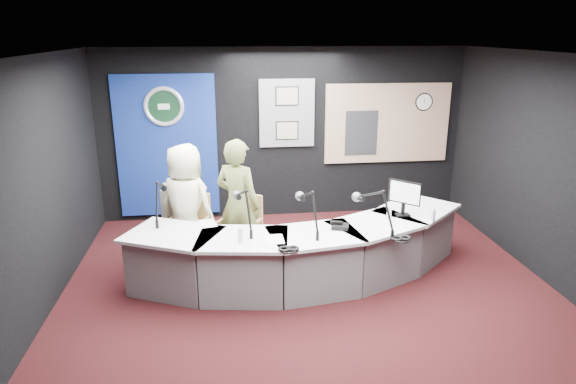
{
  "coord_description": "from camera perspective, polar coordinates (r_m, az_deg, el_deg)",
  "views": [
    {
      "loc": [
        -0.96,
        -5.31,
        3.06
      ],
      "look_at": [
        -0.2,
        0.8,
        1.1
      ],
      "focal_mm": 32.0,
      "sensor_mm": 36.0,
      "label": 1
    }
  ],
  "objects": [
    {
      "name": "ground",
      "position": [
        6.2,
        2.8,
        -11.93
      ],
      "size": [
        6.0,
        6.0,
        0.0
      ],
      "primitive_type": "plane",
      "color": "black",
      "rests_on": "ground"
    },
    {
      "name": "ceiling",
      "position": [
        5.4,
        3.26,
        14.87
      ],
      "size": [
        6.0,
        6.0,
        0.02
      ],
      "primitive_type": "cube",
      "color": "silver",
      "rests_on": "ground"
    },
    {
      "name": "wall_back",
      "position": [
        8.53,
        -0.48,
        6.44
      ],
      "size": [
        6.0,
        0.02,
        2.8
      ],
      "primitive_type": "cube",
      "color": "black",
      "rests_on": "ground"
    },
    {
      "name": "wall_front",
      "position": [
        3.0,
        13.36,
        -16.49
      ],
      "size": [
        6.0,
        0.02,
        2.8
      ],
      "primitive_type": "cube",
      "color": "black",
      "rests_on": "ground"
    },
    {
      "name": "wall_left",
      "position": [
        5.93,
        -26.89,
        -0.58
      ],
      "size": [
        0.02,
        6.0,
        2.8
      ],
      "primitive_type": "cube",
      "color": "black",
      "rests_on": "ground"
    },
    {
      "name": "wall_right",
      "position": [
        6.83,
        28.67,
        1.38
      ],
      "size": [
        0.02,
        6.0,
        2.8
      ],
      "primitive_type": "cube",
      "color": "black",
      "rests_on": "ground"
    },
    {
      "name": "broadcast_desk",
      "position": [
        6.51,
        1.59,
        -6.71
      ],
      "size": [
        4.5,
        1.9,
        0.75
      ],
      "primitive_type": null,
      "color": "silver",
      "rests_on": "ground"
    },
    {
      "name": "backdrop_panel",
      "position": [
        8.53,
        -13.29,
        4.93
      ],
      "size": [
        1.6,
        0.05,
        2.3
      ],
      "primitive_type": "cube",
      "color": "navy",
      "rests_on": "wall_back"
    },
    {
      "name": "agency_seal",
      "position": [
        8.37,
        -13.64,
        9.21
      ],
      "size": [
        0.63,
        0.07,
        0.63
      ],
      "primitive_type": "torus",
      "rotation": [
        1.57,
        0.0,
        0.0
      ],
      "color": "silver",
      "rests_on": "backdrop_panel"
    },
    {
      "name": "seal_center",
      "position": [
        8.38,
        -13.63,
        9.22
      ],
      "size": [
        0.48,
        0.01,
        0.48
      ],
      "primitive_type": "cylinder",
      "rotation": [
        1.57,
        0.0,
        0.0
      ],
      "color": "black",
      "rests_on": "backdrop_panel"
    },
    {
      "name": "pinboard",
      "position": [
        8.44,
        -0.13,
        8.74
      ],
      "size": [
        0.9,
        0.04,
        1.1
      ],
      "primitive_type": "cube",
      "color": "slate",
      "rests_on": "wall_back"
    },
    {
      "name": "framed_photo_upper",
      "position": [
        8.37,
        -0.1,
        10.6
      ],
      "size": [
        0.34,
        0.02,
        0.27
      ],
      "primitive_type": "cube",
      "color": "gray",
      "rests_on": "pinboard"
    },
    {
      "name": "framed_photo_lower",
      "position": [
        8.46,
        -0.1,
        6.83
      ],
      "size": [
        0.34,
        0.02,
        0.27
      ],
      "primitive_type": "cube",
      "color": "gray",
      "rests_on": "pinboard"
    },
    {
      "name": "booth_window_frame",
      "position": [
        8.84,
        10.98,
        7.51
      ],
      "size": [
        2.12,
        0.06,
        1.32
      ],
      "primitive_type": "cube",
      "color": "tan",
      "rests_on": "wall_back"
    },
    {
      "name": "booth_glow",
      "position": [
        8.83,
        11.0,
        7.5
      ],
      "size": [
        2.0,
        0.02,
        1.2
      ],
      "primitive_type": "cube",
      "color": "#F5DD9B",
      "rests_on": "booth_window_frame"
    },
    {
      "name": "equipment_rack",
      "position": [
        8.71,
        8.14,
        6.5
      ],
      "size": [
        0.55,
        0.02,
        0.75
      ],
      "primitive_type": "cube",
      "color": "black",
      "rests_on": "booth_window_frame"
    },
    {
      "name": "wall_clock",
      "position": [
        8.96,
        14.87,
        9.65
      ],
      "size": [
        0.28,
        0.01,
        0.28
      ],
      "primitive_type": "cylinder",
      "rotation": [
        1.57,
        0.0,
        0.0
      ],
      "color": "white",
      "rests_on": "booth_window_frame"
    },
    {
      "name": "armchair_left",
      "position": [
        7.03,
        -11.04,
        -4.7
      ],
      "size": [
        0.62,
        0.62,
        0.85
      ],
      "primitive_type": null,
      "rotation": [
        0.0,
        0.0,
        -0.39
      ],
      "color": "#9D7748",
      "rests_on": "ground"
    },
    {
      "name": "armchair_right",
      "position": [
        6.88,
        -5.47,
        -4.68
      ],
      "size": [
        0.71,
        0.71,
        0.91
      ],
      "primitive_type": null,
      "rotation": [
        0.0,
        0.0,
        -0.56
      ],
      "color": "#9D7748",
      "rests_on": "ground"
    },
    {
      "name": "draped_jacket",
      "position": [
        7.19,
        -11.93,
        -2.58
      ],
      "size": [
        0.5,
        0.28,
        0.7
      ],
      "primitive_type": "cube",
      "rotation": [
        0.0,
        0.0,
        -0.39
      ],
      "color": "slate",
      "rests_on": "armchair_left"
    },
    {
      "name": "person_man",
      "position": [
        6.89,
        -11.24,
        -1.54
      ],
      "size": [
        0.97,
        0.86,
        1.67
      ],
      "primitive_type": "imported",
      "rotation": [
        0.0,
        0.0,
        2.63
      ],
      "color": "beige",
      "rests_on": "ground"
    },
    {
      "name": "person_woman",
      "position": [
        6.73,
        -5.57,
        -1.38
      ],
      "size": [
        0.76,
        0.7,
        1.75
      ],
      "primitive_type": "imported",
      "rotation": [
        0.0,
        0.0,
        2.54
      ],
      "color": "olive",
      "rests_on": "ground"
    },
    {
      "name": "computer_monitor",
      "position": [
        6.72,
        12.79,
        -0.01
      ],
      "size": [
        0.33,
        0.32,
        0.3
      ],
      "primitive_type": "cube",
      "rotation": [
        0.0,
        0.0,
        -0.78
      ],
      "color": "black",
      "rests_on": "broadcast_desk"
    },
    {
      "name": "desk_phone",
      "position": [
        6.26,
        5.81,
        -3.85
      ],
      "size": [
        0.24,
        0.21,
        0.05
      ],
      "primitive_type": "cube",
      "rotation": [
        0.0,
        0.0,
        -0.3
      ],
      "color": "black",
      "rests_on": "broadcast_desk"
    },
    {
      "name": "headphones_near",
      "position": [
        6.05,
        12.47,
        -5.05
      ],
      "size": [
        0.24,
        0.24,
        0.04
      ],
      "primitive_type": "torus",
      "color": "black",
      "rests_on": "broadcast_desk"
    },
    {
      "name": "headphones_far",
      "position": [
        5.64,
        0.08,
        -6.33
      ],
      "size": [
        0.22,
        0.22,
        0.04
      ],
      "primitive_type": "torus",
      "color": "black",
      "rests_on": "broadcast_desk"
    },
    {
      "name": "paper_stack",
      "position": [
        6.47,
        -8.93,
        -3.46
      ],
      "size": [
        0.26,
        0.32,
        0.0
      ],
      "primitive_type": "cube",
      "rotation": [
        0.0,
        0.0,
        0.21
      ],
      "color": "white",
      "rests_on": "broadcast_desk"
    },
    {
      "name": "notepad",
      "position": [
        5.92,
        -1.47,
        -5.27
      ],
      "size": [
        0.2,
        0.29,
        0.0
      ],
      "primitive_type": "cube",
      "rotation": [
        0.0,
        0.0,
        0.01
      ],
      "color": "white",
      "rests_on": "broadcast_desk"
    },
    {
      "name": "boom_mic_a",
      "position": [
        6.63,
        -13.95,
        -0.53
      ],
      "size": [
        0.18,
        0.74,
        0.6
      ],
      "primitive_type": null,
      "color": "black",
      "rests_on": "broadcast_desk"
    },
    {
      "name": "boom_mic_b",
      "position": [
        6.14,
        -4.98,
        -1.53
      ],
      "size": [
        0.26,
        0.72,
        0.6
      ],
      "primitive_type": null,
      "color": "black",
      "rests_on": "broadcast_desk"
    },
    {
      "name": "boom_mic_c",
      "position": [
        6.07,
        2.28,
        -1.69
      ],
      "size": [
        0.24,
        0.73,
        0.6
      ],
      "primitive_type": null,
      "color": "black",
      "rests_on": "broadcast_desk"
    },
    {
      "name": "boom_mic_d",
      "position": [
        6.16,
        9.56,
        -1.63
      ],
      "size": [
        0.42,
        0.66,
        0.6
      ],
      "primitive_type": null,
      "color": "black",
      "rests_on": "broadcast_desk"
    },
    {
      "name": "water_bottles",
      "position": [
        6.21,
        5.87,
        -3.38
      ],
      "size": [
        2.48,
        0.55,
        0.18
      ],
      "primitive_type": null,
      "color": "silver",
      "rests_on": "broadcast_desk"
    }
  ]
}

